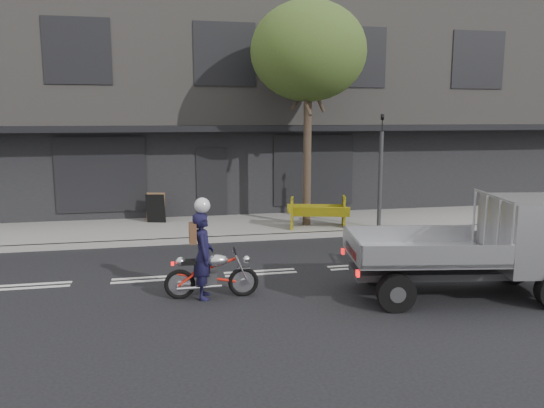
{
  "coord_description": "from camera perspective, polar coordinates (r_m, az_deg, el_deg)",
  "views": [
    {
      "loc": [
        -2.02,
        -11.19,
        3.45
      ],
      "look_at": [
        0.37,
        0.5,
        1.46
      ],
      "focal_mm": 35.0,
      "sensor_mm": 36.0,
      "label": 1
    }
  ],
  "objects": [
    {
      "name": "ground",
      "position": [
        11.88,
        -1.26,
        -7.4
      ],
      "size": [
        80.0,
        80.0,
        0.0
      ],
      "primitive_type": "plane",
      "color": "black",
      "rests_on": "ground"
    },
    {
      "name": "sidewalk",
      "position": [
        16.37,
        -4.2,
        -2.44
      ],
      "size": [
        32.0,
        3.2,
        0.15
      ],
      "primitive_type": "cube",
      "color": "gray",
      "rests_on": "ground"
    },
    {
      "name": "kerb",
      "position": [
        14.82,
        -3.4,
        -3.7
      ],
      "size": [
        32.0,
        0.2,
        0.15
      ],
      "primitive_type": "cube",
      "color": "gray",
      "rests_on": "ground"
    },
    {
      "name": "building_main",
      "position": [
        22.59,
        -6.51,
        10.81
      ],
      "size": [
        26.0,
        10.0,
        8.0
      ],
      "primitive_type": "cube",
      "color": "slate",
      "rests_on": "ground"
    },
    {
      "name": "street_tree",
      "position": [
        16.06,
        3.93,
        15.99
      ],
      "size": [
        3.4,
        3.4,
        6.74
      ],
      "color": "#382B21",
      "rests_on": "ground"
    },
    {
      "name": "traffic_light_pole",
      "position": [
        15.92,
        11.57,
        2.8
      ],
      "size": [
        0.12,
        0.12,
        3.5
      ],
      "color": "#2D2D30",
      "rests_on": "ground"
    },
    {
      "name": "motorcycle",
      "position": [
        10.28,
        -6.51,
        -7.4
      ],
      "size": [
        1.81,
        0.52,
        0.93
      ],
      "rotation": [
        0.0,
        0.0,
        -0.07
      ],
      "color": "black",
      "rests_on": "ground"
    },
    {
      "name": "rider",
      "position": [
        10.17,
        -7.4,
        -5.52
      ],
      "size": [
        0.44,
        0.63,
        1.66
      ],
      "primitive_type": "imported",
      "rotation": [
        0.0,
        0.0,
        1.5
      ],
      "color": "black",
      "rests_on": "ground"
    },
    {
      "name": "flatbed_ute",
      "position": [
        11.16,
        24.54,
        -3.36
      ],
      "size": [
        4.52,
        2.39,
        1.99
      ],
      "rotation": [
        0.0,
        0.0,
        -0.16
      ],
      "color": "black",
      "rests_on": "ground"
    },
    {
      "name": "construction_barrier",
      "position": [
        15.61,
        5.25,
        -0.96
      ],
      "size": [
        1.84,
        1.11,
        0.96
      ],
      "primitive_type": null,
      "rotation": [
        0.0,
        0.0,
        -0.26
      ],
      "color": "yellow",
      "rests_on": "sidewalk"
    },
    {
      "name": "sandwich_board",
      "position": [
        16.81,
        -12.41,
        -0.49
      ],
      "size": [
        0.65,
        0.51,
        0.91
      ],
      "primitive_type": null,
      "rotation": [
        0.0,
        0.0,
        -0.24
      ],
      "color": "black",
      "rests_on": "sidewalk"
    }
  ]
}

